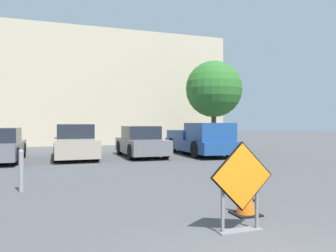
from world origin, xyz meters
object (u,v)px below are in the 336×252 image
Objects in this scene: parked_car_third at (141,142)px; pickup_truck at (202,141)px; bollard_nearest at (21,169)px; road_closed_sign at (242,184)px; parked_car_second at (75,143)px; traffic_cone_second at (243,185)px; traffic_cone_nearest at (246,192)px.

parked_car_third is 3.07m from pickup_truck.
road_closed_sign is at bearing -50.94° from bollard_nearest.
parked_car_second is 6.14m from pickup_truck.
road_closed_sign is 2.02× the size of traffic_cone_second.
bollard_nearest reaches higher than traffic_cone_nearest.
pickup_truck is at bearing 68.08° from road_closed_sign.
road_closed_sign reaches higher than bollard_nearest.
parked_car_third is 8.40m from bollard_nearest.
parked_car_second reaches higher than traffic_cone_second.
bollard_nearest is (-1.58, -7.28, -0.19)m from parked_car_second.
traffic_cone_nearest is 1.10m from traffic_cone_second.
parked_car_third is at bearing 174.49° from parked_car_second.
road_closed_sign is 11.20m from parked_car_third.
parked_car_third reaches higher than traffic_cone_second.
parked_car_third reaches higher than bollard_nearest.
parked_car_third is at bearing 85.93° from traffic_cone_nearest.
traffic_cone_second is 0.12× the size of pickup_truck.
pickup_truck is 10.20m from bollard_nearest.
bollard_nearest is at bearing 55.89° from parked_car_third.
bollard_nearest is at bearing 77.54° from parked_car_second.
parked_car_second reaches higher than bollard_nearest.
parked_car_second is at bearing -4.53° from pickup_truck.
parked_car_second reaches higher than road_closed_sign.
traffic_cone_nearest is at bearing 54.13° from road_closed_sign.
traffic_cone_nearest is 5.15m from bollard_nearest.
parked_car_second is at bearing 106.52° from traffic_cone_second.
road_closed_sign is at bearing -122.60° from traffic_cone_second.
road_closed_sign is 11.66m from pickup_truck.
parked_car_third is (0.74, 10.35, 0.29)m from traffic_cone_nearest.
parked_car_second is 1.12× the size of parked_car_third.
parked_car_third is 4.21× the size of bollard_nearest.
traffic_cone_nearest reaches higher than traffic_cone_second.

